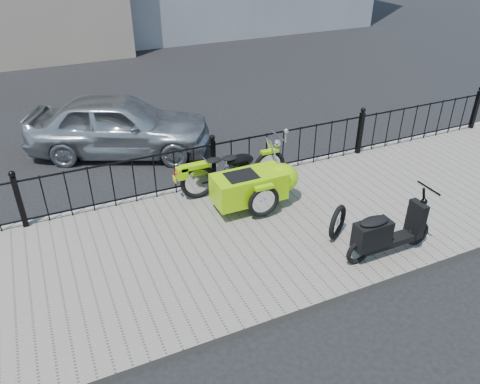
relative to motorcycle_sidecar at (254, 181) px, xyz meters
name	(u,v)px	position (x,y,z in m)	size (l,w,h in m)	color
ground	(241,223)	(-0.43, -0.34, -0.59)	(120.00, 120.00, 0.00)	black
sidewalk	(253,235)	(-0.43, -0.84, -0.53)	(30.00, 3.80, 0.12)	slate
curb	(211,184)	(-0.43, 1.10, -0.53)	(30.00, 0.10, 0.12)	gray
iron_fence	(213,164)	(-0.43, 0.96, -0.01)	(14.11, 0.11, 1.08)	black
motorcycle_sidecar	(254,181)	(0.00, 0.00, 0.00)	(2.28, 1.48, 0.98)	black
scooter	(385,233)	(1.15, -2.24, -0.05)	(1.60, 0.47, 1.08)	black
spare_tire	(337,222)	(0.77, -1.54, -0.18)	(0.60, 0.60, 0.09)	black
sedan_car	(119,125)	(-1.73, 3.42, 0.10)	(1.63, 4.05, 1.38)	#A2A5A9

